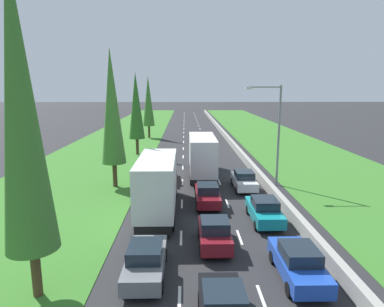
{
  "coord_description": "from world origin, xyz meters",
  "views": [
    {
      "loc": [
        -1.49,
        -3.75,
        8.79
      ],
      "look_at": [
        -0.59,
        39.48,
        0.33
      ],
      "focal_mm": 31.56,
      "sensor_mm": 36.0,
      "label": 1
    }
  ],
  "objects": [
    {
      "name": "poplar_tree_nearest",
      "position": [
        -7.83,
        9.45,
        8.09
      ],
      "size": [
        2.15,
        2.15,
        14.07
      ],
      "color": "#4C3823",
      "rests_on": "ground"
    },
    {
      "name": "ground_plane",
      "position": [
        0.0,
        60.0,
        0.0
      ],
      "size": [
        300.0,
        300.0,
        0.0
      ],
      "primitive_type": "plane",
      "color": "#28282B",
      "rests_on": "ground"
    },
    {
      "name": "teal_sedan_right_lane",
      "position": [
        3.75,
        17.36,
        0.81
      ],
      "size": [
        1.82,
        4.5,
        1.64
      ],
      "color": "teal",
      "rests_on": "ground"
    },
    {
      "name": "white_box_truck_left_lane",
      "position": [
        -3.39,
        19.14,
        2.18
      ],
      "size": [
        2.46,
        9.4,
        4.18
      ],
      "color": "black",
      "rests_on": "ground"
    },
    {
      "name": "poplar_tree_second",
      "position": [
        -7.8,
        25.72,
        7.14
      ],
      "size": [
        2.1,
        2.1,
        12.18
      ],
      "color": "#4C3823",
      "rests_on": "ground"
    },
    {
      "name": "white_box_truck_centre_lane",
      "position": [
        0.18,
        29.12,
        2.18
      ],
      "size": [
        2.46,
        9.4,
        4.18
      ],
      "color": "black",
      "rests_on": "ground"
    },
    {
      "name": "poplar_tree_third",
      "position": [
        -7.84,
        40.56,
        6.47
      ],
      "size": [
        2.07,
        2.07,
        10.84
      ],
      "color": "#4C3823",
      "rests_on": "ground"
    },
    {
      "name": "median_barrier",
      "position": [
        5.7,
        60.0,
        0.42
      ],
      "size": [
        0.44,
        120.0,
        0.85
      ],
      "primitive_type": "cube",
      "color": "#9E9B93",
      "rests_on": "ground"
    },
    {
      "name": "maroon_sedan_centre_lane",
      "position": [
        0.2,
        20.79,
        0.81
      ],
      "size": [
        1.82,
        4.5,
        1.64
      ],
      "color": "maroon",
      "rests_on": "ground"
    },
    {
      "name": "street_light_mast",
      "position": [
        6.52,
        25.89,
        5.23
      ],
      "size": [
        3.2,
        0.28,
        9.0
      ],
      "color": "gray",
      "rests_on": "ground"
    },
    {
      "name": "lane_markings",
      "position": [
        0.0,
        60.0,
        0.01
      ],
      "size": [
        3.64,
        116.0,
        0.01
      ],
      "color": "white",
      "rests_on": "ground"
    },
    {
      "name": "maroon_hatchback_centre_lane",
      "position": [
        0.13,
        13.8,
        0.84
      ],
      "size": [
        1.74,
        3.9,
        1.72
      ],
      "color": "maroon",
      "rests_on": "ground"
    },
    {
      "name": "poplar_tree_fourth",
      "position": [
        -7.87,
        55.83,
        6.44
      ],
      "size": [
        2.07,
        2.07,
        10.79
      ],
      "color": "#4C3823",
      "rests_on": "ground"
    },
    {
      "name": "blue_sedan_right_lane",
      "position": [
        3.75,
        10.53,
        0.81
      ],
      "size": [
        1.82,
        4.5,
        1.64
      ],
      "color": "#1E47B7",
      "rests_on": "ground"
    },
    {
      "name": "maroon_sedan_left_lane",
      "position": [
        -3.44,
        27.61,
        0.81
      ],
      "size": [
        1.82,
        4.5,
        1.64
      ],
      "color": "maroon",
      "rests_on": "ground"
    },
    {
      "name": "grass_verge_right",
      "position": [
        14.35,
        60.0,
        0.02
      ],
      "size": [
        14.0,
        140.0,
        0.04
      ],
      "primitive_type": "cube",
      "color": "#387528",
      "rests_on": "ground"
    },
    {
      "name": "white_sedan_right_lane",
      "position": [
        3.67,
        24.78,
        0.81
      ],
      "size": [
        1.82,
        4.5,
        1.64
      ],
      "color": "white",
      "rests_on": "ground"
    },
    {
      "name": "grass_verge_left",
      "position": [
        -12.65,
        60.0,
        0.02
      ],
      "size": [
        14.0,
        140.0,
        0.04
      ],
      "primitive_type": "cube",
      "color": "#387528",
      "rests_on": "ground"
    },
    {
      "name": "grey_sedan_left_lane",
      "position": [
        -3.36,
        10.88,
        0.81
      ],
      "size": [
        1.82,
        4.5,
        1.64
      ],
      "color": "slate",
      "rests_on": "ground"
    }
  ]
}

